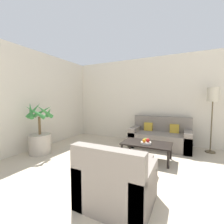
# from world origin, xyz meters

# --- Properties ---
(wall_back) EXTENTS (8.74, 0.06, 2.70)m
(wall_back) POSITION_xyz_m (0.00, 6.41, 1.35)
(wall_back) COLOR beige
(wall_back) RESTS_ON ground_plane
(potted_palm) EXTENTS (0.70, 0.71, 1.32)m
(potted_palm) POSITION_xyz_m (-3.13, 4.03, 0.40)
(potted_palm) COLOR #ADA393
(potted_palm) RESTS_ON ground_plane
(sofa_loveseat) EXTENTS (1.64, 0.80, 0.86)m
(sofa_loveseat) POSITION_xyz_m (-0.50, 5.91, 0.29)
(sofa_loveseat) COLOR gray
(sofa_loveseat) RESTS_ON ground_plane
(floor_lamp) EXTENTS (0.26, 0.26, 1.67)m
(floor_lamp) POSITION_xyz_m (0.74, 6.04, 1.38)
(floor_lamp) COLOR brown
(floor_lamp) RESTS_ON ground_plane
(coffee_table) EXTENTS (1.08, 0.62, 0.38)m
(coffee_table) POSITION_xyz_m (-0.63, 4.84, 0.34)
(coffee_table) COLOR black
(coffee_table) RESTS_ON ground_plane
(fruit_bowl) EXTENTS (0.23, 0.23, 0.04)m
(fruit_bowl) POSITION_xyz_m (-0.62, 4.77, 0.41)
(fruit_bowl) COLOR beige
(fruit_bowl) RESTS_ON coffee_table
(apple_red) EXTENTS (0.08, 0.08, 0.08)m
(apple_red) POSITION_xyz_m (-0.58, 4.76, 0.47)
(apple_red) COLOR red
(apple_red) RESTS_ON fruit_bowl
(apple_green) EXTENTS (0.07, 0.07, 0.07)m
(apple_green) POSITION_xyz_m (-0.65, 4.83, 0.46)
(apple_green) COLOR olive
(apple_green) RESTS_ON fruit_bowl
(orange_fruit) EXTENTS (0.08, 0.08, 0.08)m
(orange_fruit) POSITION_xyz_m (-0.66, 4.71, 0.47)
(orange_fruit) COLOR orange
(orange_fruit) RESTS_ON fruit_bowl
(armchair) EXTENTS (0.89, 0.77, 0.82)m
(armchair) POSITION_xyz_m (-0.63, 3.20, 0.28)
(armchair) COLOR gray
(armchair) RESTS_ON ground_plane
(ottoman) EXTENTS (0.64, 0.53, 0.35)m
(ottoman) POSITION_xyz_m (-0.68, 4.02, 0.17)
(ottoman) COLOR gray
(ottoman) RESTS_ON ground_plane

